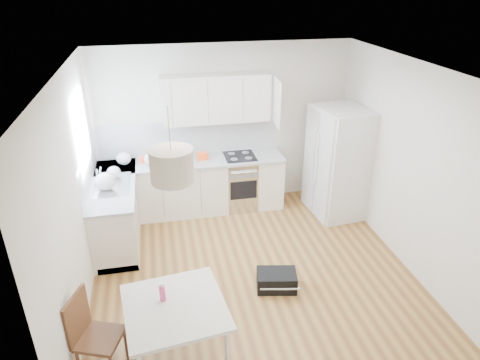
# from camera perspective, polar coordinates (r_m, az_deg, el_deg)

# --- Properties ---
(floor) EXTENTS (4.20, 4.20, 0.00)m
(floor) POSITION_cam_1_polar(r_m,az_deg,el_deg) (5.96, 1.63, -11.92)
(floor) COLOR brown
(floor) RESTS_ON ground
(ceiling) EXTENTS (4.20, 4.20, 0.00)m
(ceiling) POSITION_cam_1_polar(r_m,az_deg,el_deg) (4.80, 2.04, 14.44)
(ceiling) COLOR white
(ceiling) RESTS_ON wall_back
(wall_back) EXTENTS (4.20, 0.00, 4.20)m
(wall_back) POSITION_cam_1_polar(r_m,az_deg,el_deg) (7.14, -2.10, 7.11)
(wall_back) COLOR silver
(wall_back) RESTS_ON floor
(wall_left) EXTENTS (0.00, 4.20, 4.20)m
(wall_left) POSITION_cam_1_polar(r_m,az_deg,el_deg) (5.21, -21.29, -2.23)
(wall_left) COLOR silver
(wall_left) RESTS_ON floor
(wall_right) EXTENTS (0.00, 4.20, 4.20)m
(wall_right) POSITION_cam_1_polar(r_m,az_deg,el_deg) (6.04, 21.58, 1.61)
(wall_right) COLOR silver
(wall_right) RESTS_ON floor
(window_glassblock) EXTENTS (0.02, 1.00, 1.00)m
(window_glassblock) POSITION_cam_1_polar(r_m,az_deg,el_deg) (6.11, -20.36, 6.12)
(window_glassblock) COLOR #BFE0F9
(window_glassblock) RESTS_ON wall_left
(cabinets_back) EXTENTS (3.00, 0.60, 0.88)m
(cabinets_back) POSITION_cam_1_polar(r_m,az_deg,el_deg) (7.15, -6.31, -0.92)
(cabinets_back) COLOR silver
(cabinets_back) RESTS_ON floor
(cabinets_left) EXTENTS (0.60, 1.80, 0.88)m
(cabinets_left) POSITION_cam_1_polar(r_m,az_deg,el_deg) (6.64, -16.13, -4.14)
(cabinets_left) COLOR silver
(cabinets_left) RESTS_ON floor
(counter_back) EXTENTS (3.02, 0.64, 0.04)m
(counter_back) POSITION_cam_1_polar(r_m,az_deg,el_deg) (6.96, -6.50, 2.46)
(counter_back) COLOR #A4A6A8
(counter_back) RESTS_ON cabinets_back
(counter_left) EXTENTS (0.64, 1.82, 0.04)m
(counter_left) POSITION_cam_1_polar(r_m,az_deg,el_deg) (6.43, -16.63, -0.59)
(counter_left) COLOR #A4A6A8
(counter_left) RESTS_ON cabinets_left
(backsplash_back) EXTENTS (3.00, 0.01, 0.58)m
(backsplash_back) POSITION_cam_1_polar(r_m,az_deg,el_deg) (7.12, -6.86, 5.67)
(backsplash_back) COLOR silver
(backsplash_back) RESTS_ON wall_back
(backsplash_left) EXTENTS (0.01, 1.80, 0.58)m
(backsplash_left) POSITION_cam_1_polar(r_m,az_deg,el_deg) (6.34, -19.61, 1.69)
(backsplash_left) COLOR silver
(backsplash_left) RESTS_ON wall_left
(upper_cabinets) EXTENTS (1.70, 0.32, 0.75)m
(upper_cabinets) POSITION_cam_1_polar(r_m,az_deg,el_deg) (6.82, -3.20, 10.78)
(upper_cabinets) COLOR silver
(upper_cabinets) RESTS_ON wall_back
(range_oven) EXTENTS (0.50, 0.61, 0.88)m
(range_oven) POSITION_cam_1_polar(r_m,az_deg,el_deg) (7.26, -0.02, -0.35)
(range_oven) COLOR silver
(range_oven) RESTS_ON floor
(sink) EXTENTS (0.50, 0.80, 0.16)m
(sink) POSITION_cam_1_polar(r_m,az_deg,el_deg) (6.38, -16.67, -0.66)
(sink) COLOR silver
(sink) RESTS_ON counter_left
(refrigerator) EXTENTS (0.95, 0.98, 1.79)m
(refrigerator) POSITION_cam_1_polar(r_m,az_deg,el_deg) (7.07, 13.09, 2.28)
(refrigerator) COLOR silver
(refrigerator) RESTS_ON floor
(dining_table) EXTENTS (1.07, 1.07, 0.76)m
(dining_table) POSITION_cam_1_polar(r_m,az_deg,el_deg) (4.41, -8.64, -17.03)
(dining_table) COLOR #BEB5A2
(dining_table) RESTS_ON floor
(dining_chair) EXTENTS (0.51, 0.51, 0.94)m
(dining_chair) POSITION_cam_1_polar(r_m,az_deg,el_deg) (4.63, -18.17, -19.22)
(dining_chair) COLOR #462815
(dining_chair) RESTS_ON floor
(drink_bottle) EXTENTS (0.08, 0.08, 0.21)m
(drink_bottle) POSITION_cam_1_polar(r_m,az_deg,el_deg) (4.36, -10.32, -14.44)
(drink_bottle) COLOR #E43F80
(drink_bottle) RESTS_ON dining_table
(gym_bag) EXTENTS (0.55, 0.42, 0.23)m
(gym_bag) POSITION_cam_1_polar(r_m,az_deg,el_deg) (5.62, 4.89, -13.18)
(gym_bag) COLOR black
(gym_bag) RESTS_ON floor
(pendant_lamp) EXTENTS (0.41, 0.41, 0.29)m
(pendant_lamp) POSITION_cam_1_polar(r_m,az_deg,el_deg) (3.68, -9.08, 1.92)
(pendant_lamp) COLOR #C0B194
(pendant_lamp) RESTS_ON ceiling
(grocery_bag_a) EXTENTS (0.22, 0.19, 0.20)m
(grocery_bag_a) POSITION_cam_1_polar(r_m,az_deg,el_deg) (6.97, -15.25, 2.78)
(grocery_bag_a) COLOR silver
(grocery_bag_a) RESTS_ON counter_back
(grocery_bag_b) EXTENTS (0.22, 0.18, 0.19)m
(grocery_bag_b) POSITION_cam_1_polar(r_m,az_deg,el_deg) (6.85, -11.80, 2.72)
(grocery_bag_b) COLOR silver
(grocery_bag_b) RESTS_ON counter_back
(grocery_bag_c) EXTENTS (0.30, 0.26, 0.27)m
(grocery_bag_c) POSITION_cam_1_polar(r_m,az_deg,el_deg) (6.91, -8.22, 3.57)
(grocery_bag_c) COLOR silver
(grocery_bag_c) RESTS_ON counter_back
(grocery_bag_d) EXTENTS (0.20, 0.17, 0.18)m
(grocery_bag_d) POSITION_cam_1_polar(r_m,az_deg,el_deg) (6.55, -16.49, 1.01)
(grocery_bag_d) COLOR silver
(grocery_bag_d) RESTS_ON counter_back
(grocery_bag_e) EXTENTS (0.28, 0.24, 0.25)m
(grocery_bag_e) POSITION_cam_1_polar(r_m,az_deg,el_deg) (6.21, -17.53, -0.19)
(grocery_bag_e) COLOR silver
(grocery_bag_e) RESTS_ON counter_left
(snack_orange) EXTENTS (0.18, 0.13, 0.12)m
(snack_orange) POSITION_cam_1_polar(r_m,az_deg,el_deg) (6.95, -5.06, 3.19)
(snack_orange) COLOR #FC4F16
(snack_orange) RESTS_ON counter_back
(snack_yellow) EXTENTS (0.17, 0.13, 0.10)m
(snack_yellow) POSITION_cam_1_polar(r_m,az_deg,el_deg) (6.90, -9.21, 2.71)
(snack_yellow) COLOR yellow
(snack_yellow) RESTS_ON counter_back
(snack_red) EXTENTS (0.15, 0.10, 0.10)m
(snack_red) POSITION_cam_1_polar(r_m,az_deg,el_deg) (6.98, -12.66, 2.67)
(snack_red) COLOR red
(snack_red) RESTS_ON counter_back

